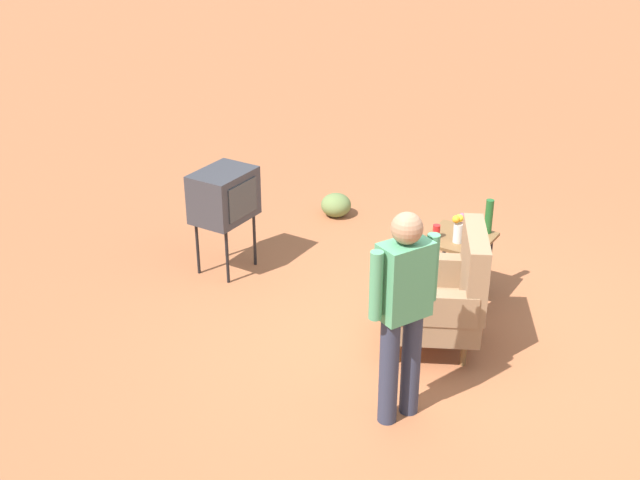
{
  "coord_description": "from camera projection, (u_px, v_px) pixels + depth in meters",
  "views": [
    {
      "loc": [
        5.49,
        2.4,
        3.86
      ],
      "look_at": [
        -0.13,
        -1.05,
        0.65
      ],
      "focal_mm": 46.67,
      "sensor_mm": 36.0,
      "label": 1
    }
  ],
  "objects": [
    {
      "name": "person_standing",
      "position": [
        403.0,
        306.0,
        5.74
      ],
      "size": [
        0.52,
        0.35,
        1.64
      ],
      "color": "#2D3347",
      "rests_on": "ground"
    },
    {
      "name": "bottle_wine_green",
      "position": [
        489.0,
        216.0,
        7.46
      ],
      "size": [
        0.07,
        0.07,
        0.32
      ],
      "primitive_type": "cylinder",
      "color": "#1E5623",
      "rests_on": "side_table"
    },
    {
      "name": "shrub_mid",
      "position": [
        336.0,
        205.0,
        9.33
      ],
      "size": [
        0.34,
        0.34,
        0.26
      ],
      "primitive_type": "ellipsoid",
      "color": "olive",
      "rests_on": "ground"
    },
    {
      "name": "flower_vase",
      "position": [
        459.0,
        227.0,
        7.29
      ],
      "size": [
        0.15,
        0.1,
        0.27
      ],
      "color": "silver",
      "rests_on": "side_table"
    },
    {
      "name": "side_table",
      "position": [
        459.0,
        246.0,
        7.48
      ],
      "size": [
        0.56,
        0.56,
        0.63
      ],
      "color": "black",
      "rests_on": "ground"
    },
    {
      "name": "armchair",
      "position": [
        445.0,
        294.0,
        6.77
      ],
      "size": [
        1.03,
        1.04,
        1.06
      ],
      "color": "brown",
      "rests_on": "ground"
    },
    {
      "name": "ground_plane",
      "position": [
        418.0,
        343.0,
        7.03
      ],
      "size": [
        60.0,
        60.0,
        0.0
      ],
      "primitive_type": "plane",
      "color": "#A05B38"
    },
    {
      "name": "tv_on_stand",
      "position": [
        224.0,
        196.0,
        7.89
      ],
      "size": [
        0.6,
        0.45,
        1.03
      ],
      "color": "black",
      "rests_on": "ground"
    },
    {
      "name": "soda_can_red",
      "position": [
        436.0,
        231.0,
        7.41
      ],
      "size": [
        0.07,
        0.07,
        0.12
      ],
      "primitive_type": "cylinder",
      "color": "red",
      "rests_on": "side_table"
    }
  ]
}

